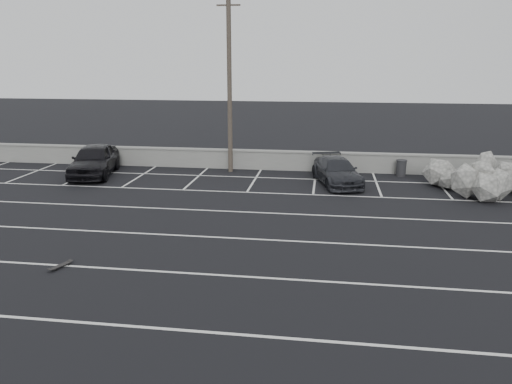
% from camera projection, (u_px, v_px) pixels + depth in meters
% --- Properties ---
extents(ground, '(120.00, 120.00, 0.00)m').
position_uv_depth(ground, '(161.00, 272.00, 14.19)').
color(ground, black).
rests_on(ground, ground).
extents(seawall, '(50.00, 0.45, 1.06)m').
position_uv_depth(seawall, '(243.00, 159.00, 27.44)').
color(seawall, gray).
rests_on(seawall, ground).
extents(stall_lines, '(36.00, 20.05, 0.01)m').
position_uv_depth(stall_lines, '(198.00, 223.00, 18.42)').
color(stall_lines, silver).
rests_on(stall_lines, ground).
extents(car_left, '(2.84, 5.06, 1.63)m').
position_uv_depth(car_left, '(94.00, 160.00, 25.80)').
color(car_left, black).
rests_on(car_left, ground).
extents(car_right, '(2.82, 4.59, 1.24)m').
position_uv_depth(car_right, '(337.00, 171.00, 24.08)').
color(car_right, '#24252A').
rests_on(car_right, ground).
extents(utility_pole, '(1.21, 0.24, 9.06)m').
position_uv_depth(utility_pole, '(229.00, 85.00, 25.72)').
color(utility_pole, '#4C4238').
rests_on(utility_pole, ground).
extents(trash_bin, '(0.69, 0.69, 0.85)m').
position_uv_depth(trash_bin, '(401.00, 168.00, 25.74)').
color(trash_bin, '#27272A').
rests_on(trash_bin, ground).
extents(riprap_pile, '(5.85, 4.13, 1.66)m').
position_uv_depth(riprap_pile, '(498.00, 180.00, 22.24)').
color(riprap_pile, '#A7A49C').
rests_on(riprap_pile, ground).
extents(skateboard, '(0.40, 0.69, 0.08)m').
position_uv_depth(skateboard, '(60.00, 266.00, 14.44)').
color(skateboard, black).
rests_on(skateboard, ground).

